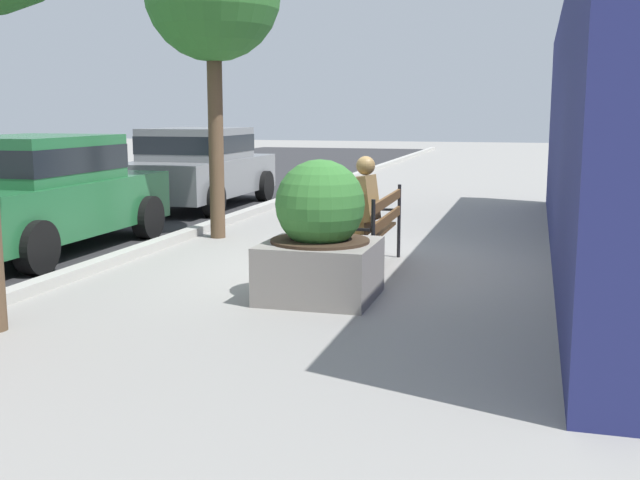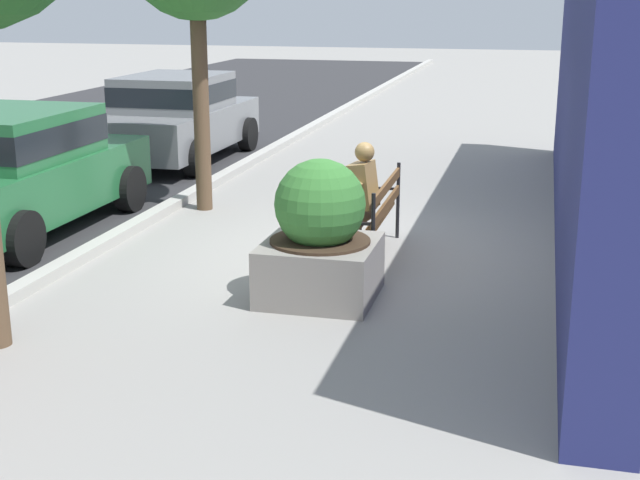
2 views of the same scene
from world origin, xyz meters
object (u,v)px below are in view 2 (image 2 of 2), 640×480
object	(u,v)px
park_bench	(373,211)
bronze_statue_seated	(352,203)
parked_car_green	(15,168)
concrete_planter	(320,237)
parked_car_grey	(177,115)

from	to	relation	value
park_bench	bronze_statue_seated	distance (m)	0.30
bronze_statue_seated	parked_car_green	bearing A→B (deg)	88.24
concrete_planter	parked_car_green	xyz separation A→B (m)	(1.49, 4.32, 0.21)
park_bench	parked_car_grey	bearing A→B (deg)	41.94
park_bench	parked_car_green	size ratio (longest dim) A/B	0.44
parked_car_green	parked_car_grey	bearing A→B (deg)	0.00
parked_car_green	concrete_planter	bearing A→B (deg)	-109.10
parked_car_green	parked_car_grey	size ratio (longest dim) A/B	1.00
parked_car_grey	parked_car_green	bearing A→B (deg)	180.00
bronze_statue_seated	parked_car_green	distance (m)	4.34
bronze_statue_seated	parked_car_green	size ratio (longest dim) A/B	0.33
park_bench	concrete_planter	world-z (taller)	concrete_planter
concrete_planter	parked_car_grey	size ratio (longest dim) A/B	0.34
park_bench	concrete_planter	distance (m)	1.56
park_bench	parked_car_green	world-z (taller)	parked_car_green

